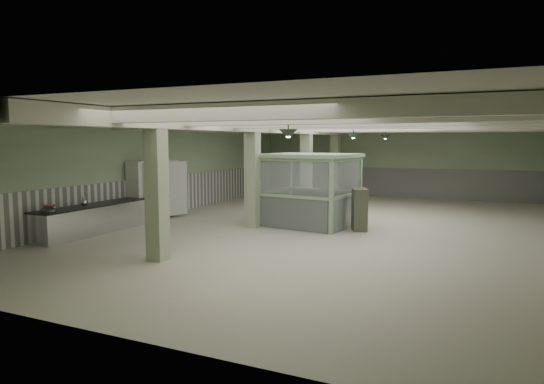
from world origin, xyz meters
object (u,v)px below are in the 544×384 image
at_px(prep_counter, 107,216).
at_px(filing_cabinet, 360,210).
at_px(guard_booth, 309,176).
at_px(walkin_cooler, 154,190).

distance_m(prep_counter, filing_cabinet, 8.19).
bearing_deg(guard_booth, filing_cabinet, -2.25).
relative_size(walkin_cooler, guard_booth, 0.69).
xyz_separation_m(prep_counter, filing_cabinet, (7.46, 3.37, 0.22)).
xyz_separation_m(prep_counter, walkin_cooler, (-0.08, 2.52, 0.60)).
height_order(prep_counter, walkin_cooler, walkin_cooler).
relative_size(walkin_cooler, filing_cabinet, 1.70).
bearing_deg(filing_cabinet, prep_counter, -179.88).
bearing_deg(prep_counter, guard_booth, 33.35).
relative_size(prep_counter, filing_cabinet, 3.96).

